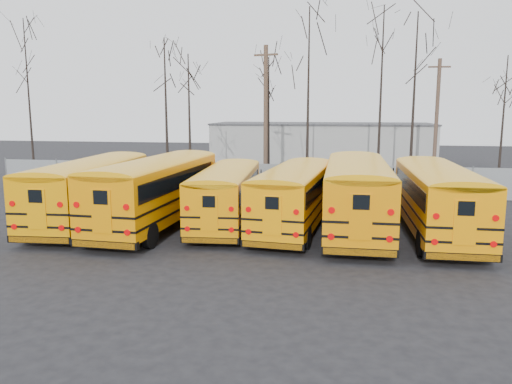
% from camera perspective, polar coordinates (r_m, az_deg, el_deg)
% --- Properties ---
extents(ground, '(120.00, 120.00, 0.00)m').
position_cam_1_polar(ground, '(21.52, -0.86, -5.59)').
color(ground, black).
rests_on(ground, ground).
extents(fence, '(40.00, 0.04, 2.00)m').
position_cam_1_polar(fence, '(32.98, 2.82, 1.48)').
color(fence, gray).
rests_on(fence, ground).
extents(distant_building, '(22.00, 8.00, 4.00)m').
position_cam_1_polar(distant_building, '(52.60, 7.50, 5.51)').
color(distant_building, '#9D9E99').
rests_on(distant_building, ground).
extents(bus_a, '(3.29, 11.62, 3.21)m').
position_cam_1_polar(bus_a, '(25.81, -18.25, 0.74)').
color(bus_a, black).
rests_on(bus_a, ground).
extents(bus_b, '(3.44, 12.11, 3.35)m').
position_cam_1_polar(bus_b, '(24.29, -11.06, 0.71)').
color(bus_b, black).
rests_on(bus_b, ground).
extents(bus_c, '(3.01, 10.44, 2.89)m').
position_cam_1_polar(bus_c, '(24.15, -3.32, 0.17)').
color(bus_c, black).
rests_on(bus_c, ground).
extents(bus_d, '(3.57, 10.98, 3.02)m').
position_cam_1_polar(bus_d, '(23.45, 4.56, 0.07)').
color(bus_d, black).
rests_on(bus_d, ground).
extents(bus_e, '(2.87, 12.06, 3.36)m').
position_cam_1_polar(bus_e, '(23.37, 11.46, 0.37)').
color(bus_e, black).
rests_on(bus_e, ground).
extents(bus_f, '(2.67, 11.41, 3.19)m').
position_cam_1_polar(bus_f, '(23.58, 19.97, -0.19)').
color(bus_f, black).
rests_on(bus_f, ground).
extents(utility_pole_left, '(1.74, 0.59, 9.96)m').
position_cam_1_polar(utility_pole_left, '(35.77, 1.11, 8.73)').
color(utility_pole_left, '#4F3B2D').
rests_on(utility_pole_left, ground).
extents(utility_pole_right, '(1.67, 0.29, 9.35)m').
position_cam_1_polar(utility_pole_right, '(41.30, 19.93, 7.84)').
color(utility_pole_right, brown).
rests_on(utility_pole_right, ground).
extents(tree_0, '(0.26, 0.26, 12.08)m').
position_cam_1_polar(tree_0, '(41.28, -24.49, 9.28)').
color(tree_0, black).
rests_on(tree_0, ground).
extents(tree_1, '(0.26, 0.26, 10.77)m').
position_cam_1_polar(tree_1, '(38.67, -10.23, 9.04)').
color(tree_1, black).
rests_on(tree_1, ground).
extents(tree_2, '(0.26, 0.26, 9.48)m').
position_cam_1_polar(tree_2, '(37.07, -7.61, 8.09)').
color(tree_2, black).
rests_on(tree_2, ground).
extents(tree_3, '(0.26, 0.26, 9.40)m').
position_cam_1_polar(tree_3, '(38.21, 1.44, 8.15)').
color(tree_3, black).
rests_on(tree_3, ground).
extents(tree_4, '(0.26, 0.26, 12.49)m').
position_cam_1_polar(tree_4, '(35.73, 5.98, 10.49)').
color(tree_4, black).
rests_on(tree_4, ground).
extents(tree_5, '(0.26, 0.26, 12.92)m').
position_cam_1_polar(tree_5, '(38.49, 14.06, 10.51)').
color(tree_5, black).
rests_on(tree_5, ground).
extents(tree_6, '(0.26, 0.26, 12.44)m').
position_cam_1_polar(tree_6, '(38.81, 17.58, 9.98)').
color(tree_6, black).
rests_on(tree_6, ground).
extents(tree_7, '(0.26, 0.26, 9.19)m').
position_cam_1_polar(tree_7, '(38.86, 26.36, 7.05)').
color(tree_7, black).
rests_on(tree_7, ground).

